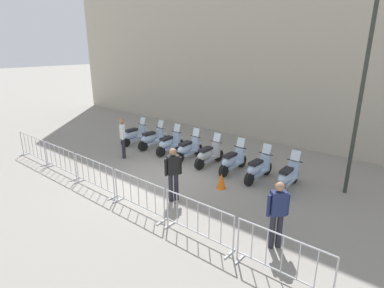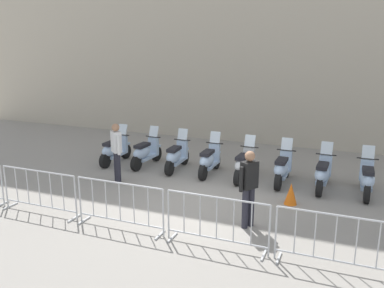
{
  "view_description": "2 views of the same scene",
  "coord_description": "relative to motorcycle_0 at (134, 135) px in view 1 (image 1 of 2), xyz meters",
  "views": [
    {
      "loc": [
        8.34,
        -6.21,
        4.76
      ],
      "look_at": [
        -0.06,
        1.71,
        0.97
      ],
      "focal_mm": 29.21,
      "sensor_mm": 36.0,
      "label": 1
    },
    {
      "loc": [
        4.5,
        -8.36,
        3.97
      ],
      "look_at": [
        -1.38,
        2.1,
        0.93
      ],
      "focal_mm": 37.85,
      "sensor_mm": 36.0,
      "label": 2
    }
  ],
  "objects": [
    {
      "name": "barrier_segment_5",
      "position": [
        9.84,
        -2.89,
        0.07
      ],
      "size": [
        2.1,
        0.69,
        1.07
      ],
      "color": "#B2B5B7",
      "rests_on": "ground"
    },
    {
      "name": "motorcycle_7",
      "position": [
        7.71,
        0.98,
        0.0
      ],
      "size": [
        0.63,
        1.72,
        1.24
      ],
      "color": "black",
      "rests_on": "ground"
    },
    {
      "name": "barrier_segment_2",
      "position": [
        3.28,
        -3.73,
        0.07
      ],
      "size": [
        2.1,
        0.69,
        1.07
      ],
      "color": "#B2B5B7",
      "rests_on": "ground"
    },
    {
      "name": "barrier_segment_3",
      "position": [
        5.47,
        -3.45,
        0.07
      ],
      "size": [
        2.1,
        0.69,
        1.07
      ],
      "color": "#B2B5B7",
      "rests_on": "ground"
    },
    {
      "name": "motorcycle_5",
      "position": [
        5.5,
        0.76,
        0.0
      ],
      "size": [
        0.58,
        1.72,
        1.24
      ],
      "color": "black",
      "rests_on": "ground"
    },
    {
      "name": "traffic_cone",
      "position": [
        6.14,
        -0.57,
        -0.18
      ],
      "size": [
        0.32,
        0.32,
        0.55
      ],
      "primitive_type": "cone",
      "color": "orange",
      "rests_on": "ground"
    },
    {
      "name": "barrier_segment_1",
      "position": [
        1.1,
        -4.01,
        0.07
      ],
      "size": [
        2.1,
        0.69,
        1.07
      ],
      "color": "#B2B5B7",
      "rests_on": "ground"
    },
    {
      "name": "motorcycle_4",
      "position": [
        4.4,
        0.59,
        0.0
      ],
      "size": [
        0.56,
        1.73,
        1.24
      ],
      "color": "black",
      "rests_on": "ground"
    },
    {
      "name": "street_lamp",
      "position": [
        9.16,
        2.2,
        3.19
      ],
      "size": [
        0.36,
        0.36,
        6.07
      ],
      "color": "#2D332D",
      "rests_on": "ground"
    },
    {
      "name": "motorcycle_2",
      "position": [
        2.19,
        0.38,
        0.0
      ],
      "size": [
        0.63,
        1.72,
        1.24
      ],
      "color": "black",
      "rests_on": "ground"
    },
    {
      "name": "officer_by_barriers",
      "position": [
        5.67,
        -2.29,
        0.53
      ],
      "size": [
        0.35,
        0.51,
        1.73
      ],
      "color": "#23232D",
      "rests_on": "ground"
    },
    {
      "name": "officer_near_row_end",
      "position": [
        1.27,
        -1.38,
        0.53
      ],
      "size": [
        0.48,
        0.38,
        1.73
      ],
      "color": "#23232D",
      "rests_on": "ground"
    },
    {
      "name": "motorcycle_0",
      "position": [
        0.0,
        0.0,
        0.0
      ],
      "size": [
        0.58,
        1.73,
        1.24
      ],
      "color": "black",
      "rests_on": "ground"
    },
    {
      "name": "officer_mid_plaza",
      "position": [
        9.16,
        -2.04,
        0.53
      ],
      "size": [
        0.39,
        0.46,
        1.73
      ],
      "color": "#23232D",
      "rests_on": "ground"
    },
    {
      "name": "barrier_segment_0",
      "position": [
        -1.09,
        -4.29,
        0.07
      ],
      "size": [
        2.1,
        0.69,
        1.07
      ],
      "color": "#B2B5B7",
      "rests_on": "ground"
    },
    {
      "name": "motorcycle_3",
      "position": [
        3.29,
        0.5,
        0.0
      ],
      "size": [
        0.61,
        1.72,
        1.24
      ],
      "color": "black",
      "rests_on": "ground"
    },
    {
      "name": "barrier_segment_4",
      "position": [
        7.66,
        -3.17,
        0.07
      ],
      "size": [
        2.1,
        0.69,
        1.07
      ],
      "color": "#B2B5B7",
      "rests_on": "ground"
    },
    {
      "name": "ground_plane",
      "position": [
        4.14,
        -1.71,
        -0.45
      ],
      "size": [
        120.0,
        120.0,
        0.0
      ],
      "primitive_type": "plane",
      "color": "gray"
    },
    {
      "name": "motorcycle_6",
      "position": [
        6.6,
        0.85,
        0.0
      ],
      "size": [
        0.56,
        1.73,
        1.24
      ],
      "color": "black",
      "rests_on": "ground"
    },
    {
      "name": "motorcycle_1",
      "position": [
        1.08,
        0.26,
        0.0
      ],
      "size": [
        0.56,
        1.73,
        1.24
      ],
      "color": "black",
      "rests_on": "ground"
    }
  ]
}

